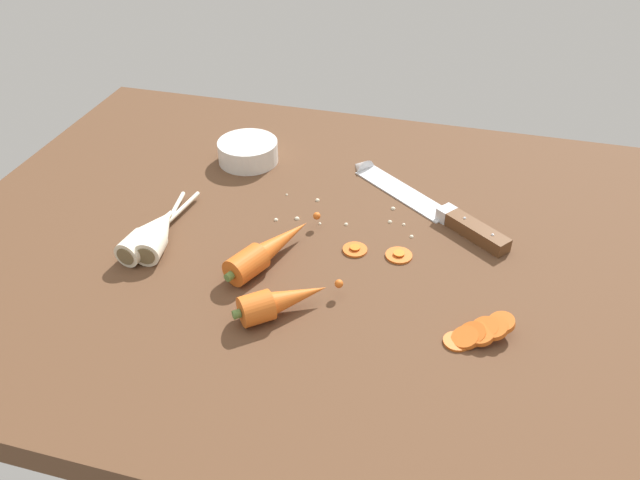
# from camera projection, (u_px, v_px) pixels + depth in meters

# --- Properties ---
(ground_plane) EXTENTS (1.20, 0.90, 0.04)m
(ground_plane) POSITION_uv_depth(u_px,v_px,m) (323.00, 251.00, 1.01)
(ground_plane) COLOR brown
(chefs_knife) EXTENTS (0.30, 0.24, 0.04)m
(chefs_knife) POSITION_uv_depth(u_px,v_px,m) (420.00, 201.00, 1.07)
(chefs_knife) COLOR silver
(chefs_knife) RESTS_ON ground_plane
(whole_carrot) EXTENTS (0.10, 0.19, 0.04)m
(whole_carrot) POSITION_uv_depth(u_px,v_px,m) (268.00, 249.00, 0.94)
(whole_carrot) COLOR #D6601E
(whole_carrot) RESTS_ON ground_plane
(whole_carrot_second) EXTENTS (0.13, 0.11, 0.04)m
(whole_carrot_second) POSITION_uv_depth(u_px,v_px,m) (281.00, 301.00, 0.85)
(whole_carrot_second) COLOR #D6601E
(whole_carrot_second) RESTS_ON ground_plane
(parsnip_front) EXTENTS (0.06, 0.19, 0.04)m
(parsnip_front) POSITION_uv_depth(u_px,v_px,m) (159.00, 232.00, 0.98)
(parsnip_front) COLOR silver
(parsnip_front) RESTS_ON ground_plane
(parsnip_mid_left) EXTENTS (0.05, 0.20, 0.04)m
(parsnip_mid_left) POSITION_uv_depth(u_px,v_px,m) (151.00, 232.00, 0.98)
(parsnip_mid_left) COLOR silver
(parsnip_mid_left) RESTS_ON ground_plane
(carrot_slice_stack) EXTENTS (0.09, 0.07, 0.03)m
(carrot_slice_stack) POSITION_uv_depth(u_px,v_px,m) (479.00, 332.00, 0.82)
(carrot_slice_stack) COLOR #D6601E
(carrot_slice_stack) RESTS_ON ground_plane
(carrot_slice_stray_near) EXTENTS (0.04, 0.04, 0.01)m
(carrot_slice_stray_near) POSITION_uv_depth(u_px,v_px,m) (355.00, 249.00, 0.97)
(carrot_slice_stray_near) COLOR #D6601E
(carrot_slice_stray_near) RESTS_ON ground_plane
(carrot_slice_stray_mid) EXTENTS (0.04, 0.04, 0.01)m
(carrot_slice_stray_mid) POSITION_uv_depth(u_px,v_px,m) (399.00, 254.00, 0.96)
(carrot_slice_stray_mid) COLOR #D6601E
(carrot_slice_stray_mid) RESTS_ON ground_plane
(prep_bowl) EXTENTS (0.11, 0.11, 0.04)m
(prep_bowl) POSITION_uv_depth(u_px,v_px,m) (248.00, 151.00, 1.18)
(prep_bowl) COLOR white
(prep_bowl) RESTS_ON ground_plane
(mince_crumbs) EXTENTS (0.23, 0.10, 0.01)m
(mince_crumbs) POSITION_uv_depth(u_px,v_px,m) (351.00, 215.00, 1.05)
(mince_crumbs) COLOR beige
(mince_crumbs) RESTS_ON ground_plane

